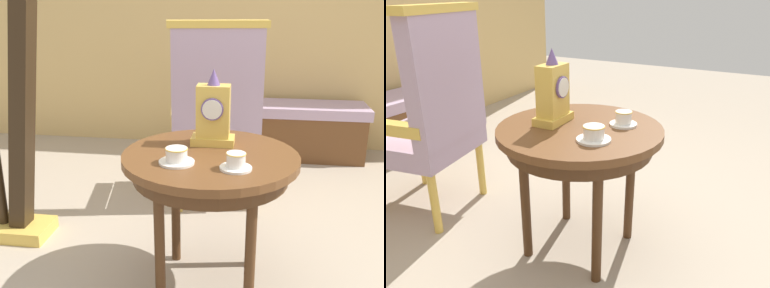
% 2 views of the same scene
% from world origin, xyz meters
% --- Properties ---
extents(ground_plane, '(10.00, 10.00, 0.00)m').
position_xyz_m(ground_plane, '(0.00, 0.00, 0.00)').
color(ground_plane, tan).
extents(side_table, '(0.74, 0.74, 0.63)m').
position_xyz_m(side_table, '(0.07, 0.10, 0.56)').
color(side_table, brown).
rests_on(side_table, ground).
extents(teacup_left, '(0.14, 0.14, 0.06)m').
position_xyz_m(teacup_left, '(-0.04, -0.03, 0.66)').
color(teacup_left, white).
rests_on(teacup_left, side_table).
extents(teacup_right, '(0.12, 0.12, 0.07)m').
position_xyz_m(teacup_right, '(0.19, -0.07, 0.66)').
color(teacup_right, white).
rests_on(teacup_right, side_table).
extents(mantel_clock, '(0.19, 0.11, 0.34)m').
position_xyz_m(mantel_clock, '(0.07, 0.23, 0.77)').
color(mantel_clock, gold).
rests_on(mantel_clock, side_table).
extents(armchair, '(0.63, 0.62, 1.14)m').
position_xyz_m(armchair, '(0.01, 0.96, 0.59)').
color(armchair, '#B299B7').
rests_on(armchair, ground).
extents(window_bench, '(1.12, 0.40, 0.44)m').
position_xyz_m(window_bench, '(0.57, 1.95, 0.22)').
color(window_bench, '#B299B7').
rests_on(window_bench, ground).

